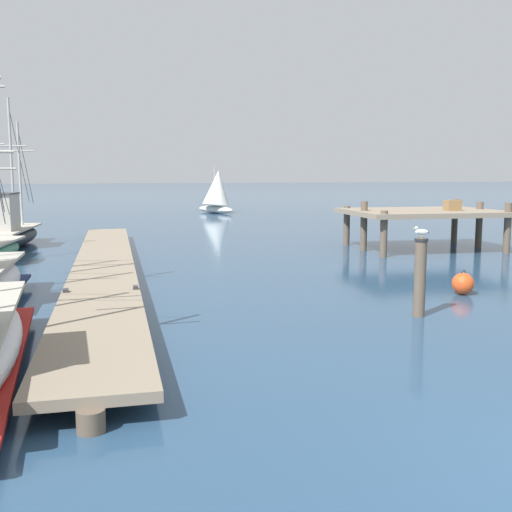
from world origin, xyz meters
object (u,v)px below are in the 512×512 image
fishing_boat_3 (13,231)px  mooring_buoy (463,284)px  distant_sailboat (217,192)px  mooring_piling (420,276)px  perched_seagull (422,232)px

fishing_boat_3 → mooring_buoy: (12.52, -14.60, -0.39)m
mooring_buoy → distant_sailboat: distant_sailboat is taller
distant_sailboat → mooring_piling: bearing=-95.6°
mooring_piling → distant_sailboat: (3.51, 35.91, 0.83)m
fishing_boat_3 → mooring_piling: (10.07, -16.44, 0.23)m
mooring_piling → distant_sailboat: bearing=84.4°
fishing_boat_3 → distant_sailboat: bearing=55.1°
fishing_boat_3 → perched_seagull: bearing=-58.5°
fishing_boat_3 → mooring_buoy: 19.24m
perched_seagull → fishing_boat_3: bearing=121.5°
fishing_boat_3 → perched_seagull: 19.32m
mooring_piling → perched_seagull: 0.99m
fishing_boat_3 → distant_sailboat: (13.58, 19.48, 1.06)m
mooring_buoy → fishing_boat_3: bearing=130.6°
mooring_piling → perched_seagull: bearing=-29.9°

